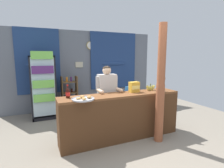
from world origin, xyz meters
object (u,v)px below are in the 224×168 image
(bottle_shelf_rack, at_px, (70,94))
(shopkeeper, at_px, (107,91))
(soda_bottle_cola, at_px, (68,92))
(stall_counter, at_px, (124,113))
(soda_bottle_water, at_px, (162,86))
(pastry_tray, at_px, (83,99))
(plastic_lawn_chair, at_px, (127,97))
(snack_box_choco_powder, at_px, (134,87))
(banana_bunch, at_px, (150,88))
(drink_fridge, at_px, (43,82))
(timber_post, at_px, (161,87))

(bottle_shelf_rack, xyz_separation_m, shopkeeper, (0.51, -1.80, 0.37))
(soda_bottle_cola, bearing_deg, bottle_shelf_rack, 79.28)
(stall_counter, distance_m, shopkeeper, 0.66)
(soda_bottle_water, height_order, pastry_tray, soda_bottle_water)
(soda_bottle_cola, bearing_deg, plastic_lawn_chair, 33.98)
(stall_counter, bearing_deg, plastic_lawn_chair, 59.06)
(soda_bottle_water, xyz_separation_m, snack_box_choco_powder, (-0.59, 0.19, -0.02))
(soda_bottle_cola, bearing_deg, banana_bunch, 0.05)
(drink_fridge, relative_size, snack_box_choco_powder, 8.33)
(shopkeeper, relative_size, pastry_tray, 3.73)
(drink_fridge, bearing_deg, timber_post, -49.68)
(bottle_shelf_rack, bearing_deg, shopkeeper, -74.18)
(bottle_shelf_rack, bearing_deg, soda_bottle_water, -56.03)
(stall_counter, height_order, bottle_shelf_rack, bottle_shelf_rack)
(soda_bottle_cola, bearing_deg, soda_bottle_water, -5.95)
(bottle_shelf_rack, distance_m, shopkeeper, 1.90)
(bottle_shelf_rack, xyz_separation_m, snack_box_choco_powder, (0.99, -2.16, 0.48))
(stall_counter, bearing_deg, snack_box_choco_powder, 25.26)
(soda_bottle_cola, xyz_separation_m, pastry_tray, (0.22, -0.25, -0.08))
(snack_box_choco_powder, height_order, pastry_tray, snack_box_choco_powder)
(stall_counter, xyz_separation_m, snack_box_choco_powder, (0.33, 0.16, 0.49))
(timber_post, height_order, soda_bottle_cola, timber_post)
(drink_fridge, bearing_deg, soda_bottle_cola, -80.01)
(drink_fridge, xyz_separation_m, bottle_shelf_rack, (0.74, 0.22, -0.42))
(plastic_lawn_chair, bearing_deg, banana_bunch, -95.56)
(timber_post, bearing_deg, soda_bottle_water, 45.67)
(soda_bottle_water, bearing_deg, snack_box_choco_powder, 162.37)
(timber_post, bearing_deg, bottle_shelf_rack, 116.32)
(shopkeeper, distance_m, soda_bottle_water, 1.21)
(shopkeeper, xyz_separation_m, pastry_tray, (-0.69, -0.59, 0.02))
(timber_post, bearing_deg, stall_counter, 153.77)
(timber_post, xyz_separation_m, soda_bottle_cola, (-1.71, 0.49, -0.06))
(plastic_lawn_chair, relative_size, pastry_tray, 2.14)
(soda_bottle_cola, bearing_deg, stall_counter, -9.34)
(drink_fridge, distance_m, banana_bunch, 2.89)
(soda_bottle_water, height_order, soda_bottle_cola, soda_bottle_water)
(soda_bottle_cola, bearing_deg, snack_box_choco_powder, -0.76)
(drink_fridge, height_order, shopkeeper, drink_fridge)
(pastry_tray, bearing_deg, soda_bottle_water, 1.29)
(stall_counter, height_order, snack_box_choco_powder, snack_box_choco_powder)
(snack_box_choco_powder, distance_m, pastry_tray, 1.20)
(drink_fridge, relative_size, banana_bunch, 6.66)
(soda_bottle_water, relative_size, banana_bunch, 1.11)
(drink_fridge, relative_size, plastic_lawn_chair, 2.14)
(stall_counter, height_order, drink_fridge, drink_fridge)
(drink_fridge, xyz_separation_m, soda_bottle_cola, (0.34, -1.92, 0.05))
(drink_fridge, relative_size, soda_bottle_water, 6.00)
(timber_post, xyz_separation_m, plastic_lawn_chair, (0.25, 1.81, -0.62))
(drink_fridge, distance_m, bottle_shelf_rack, 0.88)
(plastic_lawn_chair, xyz_separation_m, banana_bunch, (-0.13, -1.32, 0.52))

